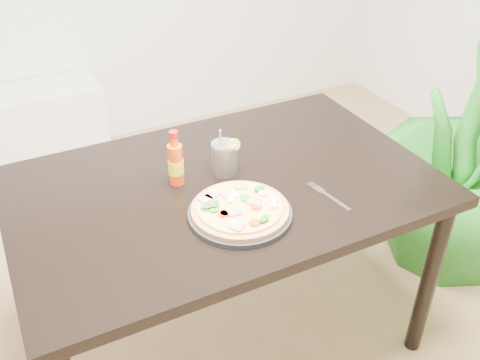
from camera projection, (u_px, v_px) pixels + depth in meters
name	position (u px, v px, depth m)	size (l,w,h in m)	color
dining_table	(224.00, 202.00, 1.83)	(1.40, 0.90, 0.75)	black
plate	(240.00, 214.00, 1.63)	(0.32, 0.32, 0.02)	black
pizza	(240.00, 208.00, 1.62)	(0.30, 0.30, 0.03)	tan
hot_sauce_bottle	(176.00, 163.00, 1.74)	(0.05, 0.05, 0.19)	#E2480D
cola_cup	(224.00, 159.00, 1.81)	(0.09, 0.09, 0.18)	black
fork	(327.00, 195.00, 1.72)	(0.05, 0.19, 0.00)	silver
houseplant	(476.00, 126.00, 2.26)	(0.77, 0.77, 1.37)	#20731E
plant_pot	(447.00, 232.00, 2.58)	(0.28, 0.28, 0.22)	brown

